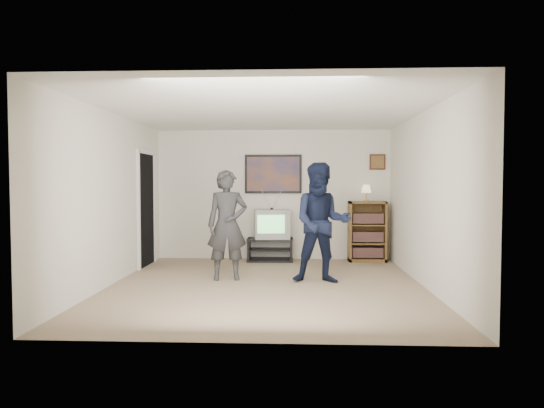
# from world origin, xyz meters

# --- Properties ---
(room_shell) EXTENTS (4.51, 5.00, 2.51)m
(room_shell) POSITION_xyz_m (0.00, 0.35, 1.25)
(room_shell) COLOR #77634B
(room_shell) RESTS_ON ground
(media_stand) EXTENTS (0.87, 0.49, 0.43)m
(media_stand) POSITION_xyz_m (-0.05, 2.23, 0.22)
(media_stand) COLOR black
(media_stand) RESTS_ON room_shell
(crt_television) EXTENTS (0.71, 0.62, 0.54)m
(crt_television) POSITION_xyz_m (-0.02, 2.23, 0.70)
(crt_television) COLOR #959691
(crt_television) RESTS_ON media_stand
(bookshelf) EXTENTS (0.69, 0.39, 1.13)m
(bookshelf) POSITION_xyz_m (1.78, 2.28, 0.57)
(bookshelf) COLOR #543A19
(bookshelf) RESTS_ON room_shell
(table_lamp) EXTENTS (0.20, 0.20, 0.31)m
(table_lamp) POSITION_xyz_m (1.77, 2.32, 1.29)
(table_lamp) COLOR #F7E4BB
(table_lamp) RESTS_ON bookshelf
(person_tall) EXTENTS (0.68, 0.51, 1.68)m
(person_tall) POSITION_xyz_m (-0.62, 0.44, 0.84)
(person_tall) COLOR #2B2B2D
(person_tall) RESTS_ON room_shell
(person_short) EXTENTS (0.88, 0.69, 1.78)m
(person_short) POSITION_xyz_m (0.81, 0.26, 0.89)
(person_short) COLOR black
(person_short) RESTS_ON room_shell
(controller_left) EXTENTS (0.05, 0.13, 0.04)m
(controller_left) POSITION_xyz_m (-0.60, 0.63, 1.22)
(controller_left) COLOR white
(controller_left) RESTS_ON person_tall
(controller_right) EXTENTS (0.06, 0.13, 0.04)m
(controller_right) POSITION_xyz_m (0.76, 0.47, 0.96)
(controller_right) COLOR white
(controller_right) RESTS_ON person_short
(poster) EXTENTS (1.10, 0.03, 0.75)m
(poster) POSITION_xyz_m (0.00, 2.48, 1.65)
(poster) COLOR black
(poster) RESTS_ON room_shell
(air_vent) EXTENTS (0.28, 0.02, 0.14)m
(air_vent) POSITION_xyz_m (-0.55, 2.48, 1.95)
(air_vent) COLOR white
(air_vent) RESTS_ON room_shell
(small_picture) EXTENTS (0.30, 0.03, 0.30)m
(small_picture) POSITION_xyz_m (2.00, 2.48, 1.88)
(small_picture) COLOR #301C0F
(small_picture) RESTS_ON room_shell
(doorway) EXTENTS (0.03, 0.85, 2.00)m
(doorway) POSITION_xyz_m (-2.23, 1.60, 1.00)
(doorway) COLOR black
(doorway) RESTS_ON room_shell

